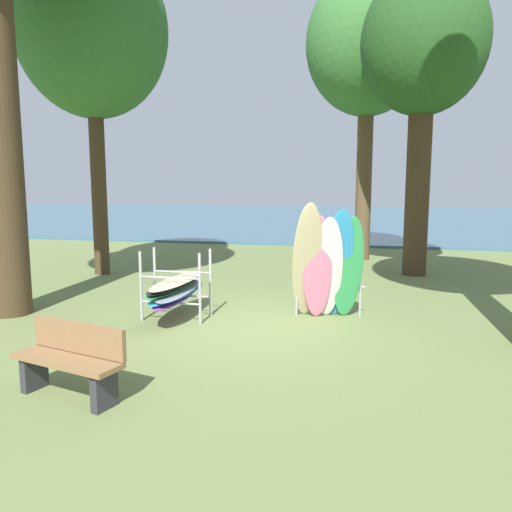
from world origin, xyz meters
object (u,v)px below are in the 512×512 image
at_px(tree_mid_behind, 92,31).
at_px(park_bench, 71,359).
at_px(tree_far_right_back, 424,49).
at_px(leaning_board_pile, 327,266).
at_px(board_storage_rack, 177,288).
at_px(tree_far_left_back, 368,46).

distance_m(tree_mid_behind, park_bench, 10.18).
relative_size(tree_far_right_back, leaning_board_pile, 3.69).
bearing_deg(leaning_board_pile, board_storage_rack, -170.27).
distance_m(tree_mid_behind, board_storage_rack, 7.89).
relative_size(tree_mid_behind, leaning_board_pile, 4.03).
bearing_deg(park_bench, tree_far_right_back, 63.62).
relative_size(board_storage_rack, park_bench, 1.46).
bearing_deg(tree_far_left_back, leaning_board_pile, -93.86).
relative_size(tree_mid_behind, tree_far_left_back, 0.96).
bearing_deg(board_storage_rack, park_bench, -88.38).
bearing_deg(tree_far_right_back, tree_mid_behind, -168.37).
bearing_deg(tree_mid_behind, leaning_board_pile, -28.39).
xyz_separation_m(leaning_board_pile, board_storage_rack, (-2.67, -0.46, -0.43)).
relative_size(tree_far_left_back, tree_far_right_back, 1.14).
bearing_deg(tree_far_right_back, board_storage_rack, -129.40).
bearing_deg(tree_far_left_back, tree_mid_behind, -148.12).
bearing_deg(park_bench, tree_far_left_back, 75.16).
relative_size(tree_mid_behind, tree_far_right_back, 1.09).
bearing_deg(tree_far_left_back, tree_far_right_back, -61.15).
relative_size(tree_mid_behind, board_storage_rack, 4.03).
relative_size(tree_far_left_back, park_bench, 6.14).
bearing_deg(board_storage_rack, tree_far_left_back, 68.70).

